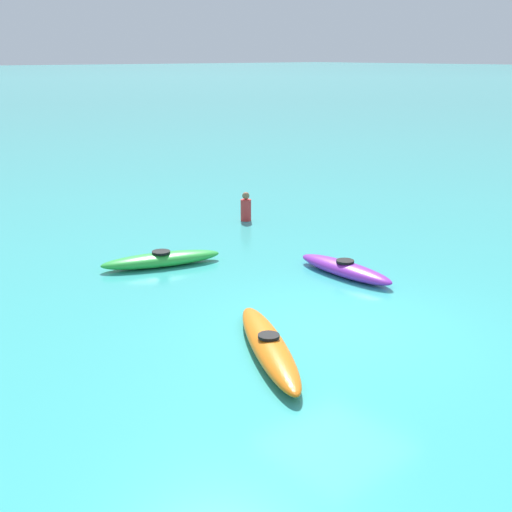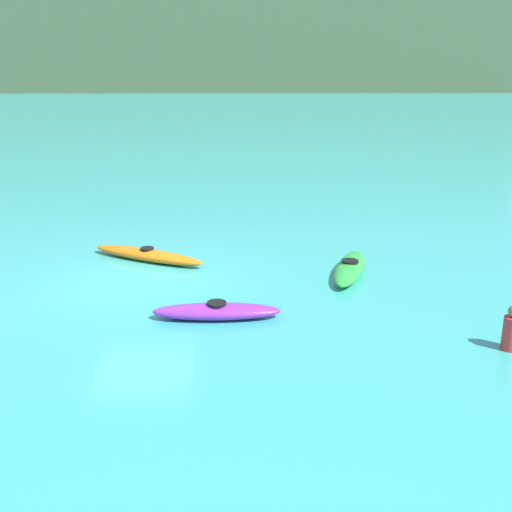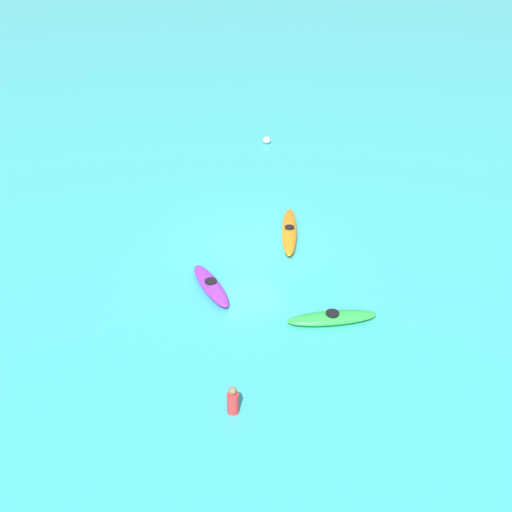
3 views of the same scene
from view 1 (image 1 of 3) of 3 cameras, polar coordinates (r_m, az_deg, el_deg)
name	(u,v)px [view 1 (image 1 of 3)]	position (r m, az deg, el deg)	size (l,w,h in m)	color
ground_plane	(340,328)	(12.53, 7.16, -6.08)	(600.00, 600.00, 0.00)	#38ADA8
kayak_green	(161,259)	(16.08, -8.06, -0.29)	(1.53, 2.96, 0.37)	green
kayak_purple	(345,269)	(15.36, 7.57, -1.09)	(2.71, 0.65, 0.37)	purple
kayak_orange	(269,346)	(11.30, 1.09, -7.68)	(3.39, 2.17, 0.37)	orange
person_near_shore	(246,208)	(20.26, -0.87, 4.10)	(0.39, 0.39, 0.88)	red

